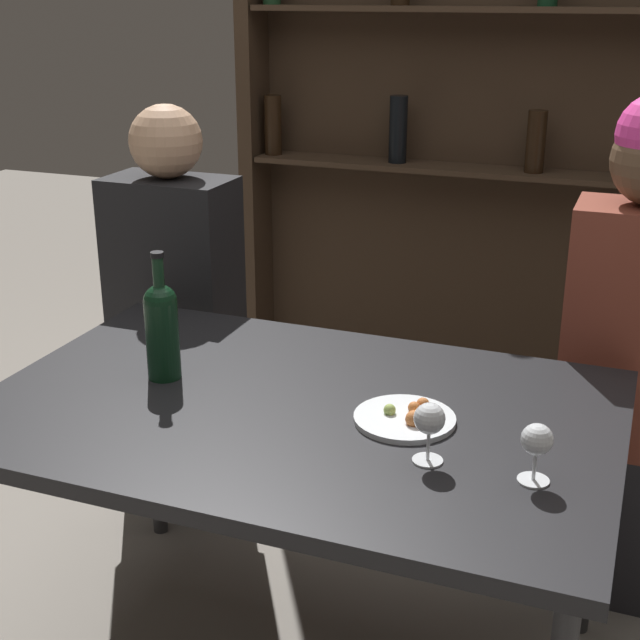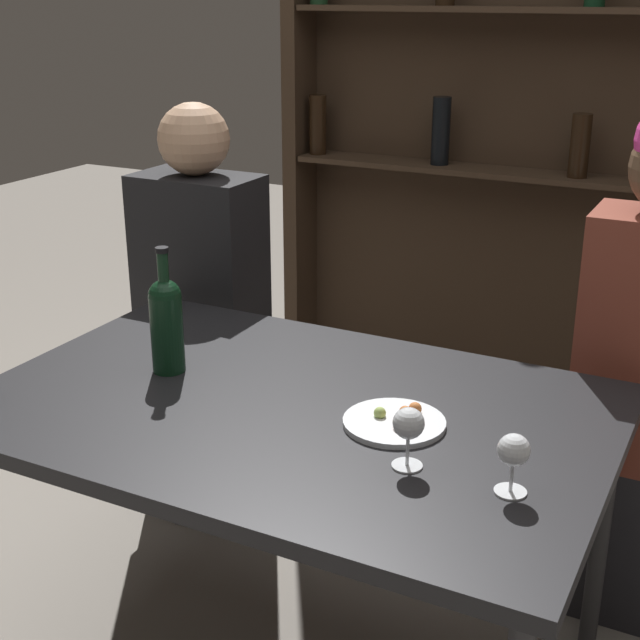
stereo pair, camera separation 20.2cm
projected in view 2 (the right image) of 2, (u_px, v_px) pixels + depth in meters
The scene contains 7 objects.
dining_table at pixel (292, 426), 1.98m from camera, with size 1.38×0.92×0.72m.
wine_rack_wall at pixel (515, 103), 3.18m from camera, with size 1.75×0.21×2.33m.
wine_bottle at pixel (166, 320), 2.08m from camera, with size 0.08×0.08×0.30m.
wine_glass_0 at pixel (408, 426), 1.67m from camera, with size 0.06×0.06×0.12m.
wine_glass_2 at pixel (514, 453), 1.58m from camera, with size 0.06×0.06×0.12m.
food_plate_0 at pixel (396, 421), 1.85m from camera, with size 0.22×0.22×0.04m.
seated_person_left at pixel (203, 319), 2.78m from camera, with size 0.37×0.22×1.27m.
Camera 2 is at (0.86, -1.54, 1.58)m, focal length 50.00 mm.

